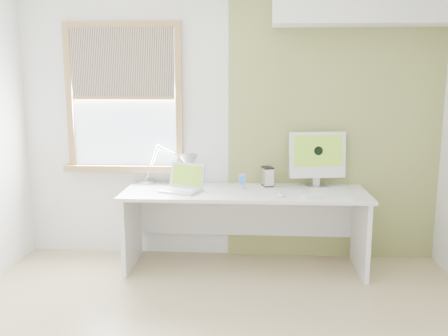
# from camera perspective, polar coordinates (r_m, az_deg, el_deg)

# --- Properties ---
(room) EXTENTS (4.04, 3.54, 2.64)m
(room) POSITION_cam_1_polar(r_m,az_deg,el_deg) (2.90, -1.26, 2.09)
(room) COLOR tan
(room) RESTS_ON ground
(accent_wall) EXTENTS (2.00, 0.02, 2.60)m
(accent_wall) POSITION_cam_1_polar(r_m,az_deg,el_deg) (4.68, 12.89, 5.00)
(accent_wall) COLOR #909C50
(accent_wall) RESTS_ON room
(soffit) EXTENTS (1.60, 0.40, 0.42)m
(soffit) POSITION_cam_1_polar(r_m,az_deg,el_deg) (4.58, 16.43, 18.54)
(soffit) COLOR white
(soffit) RESTS_ON room
(window) EXTENTS (1.20, 0.14, 1.42)m
(window) POSITION_cam_1_polar(r_m,az_deg,el_deg) (4.74, -11.77, 8.08)
(window) COLOR olive
(window) RESTS_ON room
(desk) EXTENTS (2.20, 0.70, 0.73)m
(desk) POSITION_cam_1_polar(r_m,az_deg,el_deg) (4.46, 2.48, -5.00)
(desk) COLOR white
(desk) RESTS_ON room
(desk_lamp) EXTENTS (0.65, 0.35, 0.38)m
(desk_lamp) POSITION_cam_1_polar(r_m,az_deg,el_deg) (4.56, -5.13, 0.37)
(desk_lamp) COLOR #B6B9BB
(desk_lamp) RESTS_ON desk
(laptop) EXTENTS (0.42, 0.38, 0.24)m
(laptop) POSITION_cam_1_polar(r_m,az_deg,el_deg) (4.37, -4.83, -1.91)
(laptop) COLOR #B6B9BB
(laptop) RESTS_ON desk
(phone_dock) EXTENTS (0.08, 0.08, 0.14)m
(phone_dock) POSITION_cam_1_polar(r_m,az_deg,el_deg) (4.44, 2.15, -1.95)
(phone_dock) COLOR #B6B9BB
(phone_dock) RESTS_ON desk
(external_drive) EXTENTS (0.12, 0.16, 0.18)m
(external_drive) POSITION_cam_1_polar(r_m,az_deg,el_deg) (4.56, 5.18, -1.01)
(external_drive) COLOR #B6B9BB
(external_drive) RESTS_ON desk
(imac) EXTENTS (0.53, 0.21, 0.52)m
(imac) POSITION_cam_1_polar(r_m,az_deg,el_deg) (4.57, 11.00, 1.40)
(imac) COLOR #B6B9BB
(imac) RESTS_ON desk
(keyboard) EXTENTS (0.45, 0.19, 0.02)m
(keyboard) POSITION_cam_1_polar(r_m,az_deg,el_deg) (4.22, 12.21, -3.25)
(keyboard) COLOR white
(keyboard) RESTS_ON desk
(mouse) EXTENTS (0.08, 0.10, 0.03)m
(mouse) POSITION_cam_1_polar(r_m,az_deg,el_deg) (4.17, 6.79, -3.20)
(mouse) COLOR white
(mouse) RESTS_ON desk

